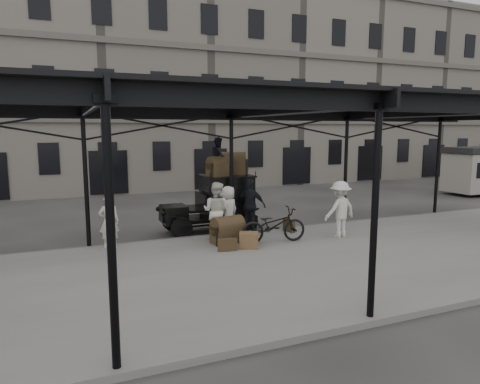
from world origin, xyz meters
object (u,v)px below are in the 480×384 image
at_px(porter_official, 250,205).
at_px(bicycle, 274,225).
at_px(taxi, 219,201).
at_px(steamer_trunk_platform, 228,232).
at_px(porter_left, 109,222).
at_px(steamer_trunk_roof_near, 219,168).

distance_m(porter_official, bicycle, 1.75).
xyz_separation_m(porter_official, bicycle, (0.10, -1.70, -0.40)).
relative_size(taxi, porter_official, 1.84).
bearing_deg(bicycle, steamer_trunk_platform, 74.75).
relative_size(porter_left, steamer_trunk_platform, 1.67).
height_order(bicycle, steamer_trunk_roof_near, steamer_trunk_roof_near).
relative_size(porter_left, porter_official, 0.87).
distance_m(taxi, porter_official, 1.42).
relative_size(porter_official, bicycle, 0.88).
xyz_separation_m(porter_official, steamer_trunk_roof_near, (-0.91, 0.90, 1.35)).
bearing_deg(steamer_trunk_roof_near, bicycle, -85.74).
distance_m(taxi, steamer_trunk_platform, 2.45).
bearing_deg(porter_left, bicycle, 168.75).
height_order(steamer_trunk_roof_near, steamer_trunk_platform, steamer_trunk_roof_near).
height_order(taxi, porter_left, taxi).
xyz_separation_m(porter_left, porter_official, (5.06, 0.30, 0.13)).
bearing_deg(porter_left, porter_official, -172.70).
bearing_deg(steamer_trunk_platform, steamer_trunk_roof_near, 66.76).
xyz_separation_m(porter_left, bicycle, (5.16, -1.40, -0.27)).
distance_m(porter_official, steamer_trunk_platform, 1.87).
bearing_deg(bicycle, porter_official, 9.02).
height_order(taxi, steamer_trunk_roof_near, steamer_trunk_roof_near).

